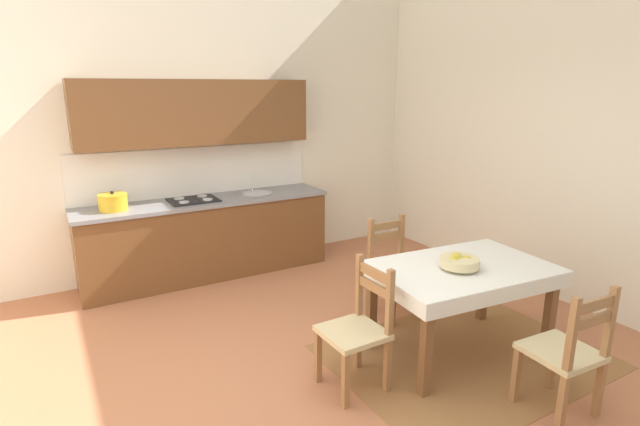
% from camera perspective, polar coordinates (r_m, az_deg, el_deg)
% --- Properties ---
extents(ground_plane, '(6.46, 6.34, 0.10)m').
position_cam_1_polar(ground_plane, '(3.78, -0.50, -20.55)').
color(ground_plane, '#B7704C').
extents(wall_back, '(6.46, 0.12, 4.02)m').
position_cam_1_polar(wall_back, '(5.83, -15.31, 12.93)').
color(wall_back, silver).
rests_on(wall_back, ground_plane).
extents(wall_right, '(0.12, 6.34, 4.02)m').
position_cam_1_polar(wall_right, '(5.26, 29.77, 11.43)').
color(wall_right, silver).
rests_on(wall_right, ground_plane).
extents(area_rug, '(2.10, 1.60, 0.01)m').
position_cam_1_polar(area_rug, '(4.29, 16.59, -15.76)').
color(area_rug, '#97653A').
rests_on(area_rug, ground_plane).
extents(kitchen_cabinetry, '(2.79, 0.63, 2.20)m').
position_cam_1_polar(kitchen_cabinetry, '(5.66, -13.37, 1.21)').
color(kitchen_cabinetry, brown).
rests_on(kitchen_cabinetry, ground_plane).
extents(dining_table, '(1.47, 1.03, 0.75)m').
position_cam_1_polar(dining_table, '(4.08, 16.20, -7.64)').
color(dining_table, brown).
rests_on(dining_table, ground_plane).
extents(dining_chair_kitchen_side, '(0.42, 0.42, 0.93)m').
position_cam_1_polar(dining_chair_kitchen_side, '(4.70, 8.67, -6.58)').
color(dining_chair_kitchen_side, '#D1BC89').
rests_on(dining_chair_kitchen_side, ground_plane).
extents(dining_chair_tv_side, '(0.43, 0.43, 0.93)m').
position_cam_1_polar(dining_chair_tv_side, '(3.59, 4.41, -13.43)').
color(dining_chair_tv_side, '#D1BC89').
rests_on(dining_chair_tv_side, ground_plane).
extents(dining_chair_camera_side, '(0.44, 0.44, 0.93)m').
position_cam_1_polar(dining_chair_camera_side, '(3.68, 26.87, -14.42)').
color(dining_chair_camera_side, '#D1BC89').
rests_on(dining_chair_camera_side, ground_plane).
extents(fruit_bowl, '(0.30, 0.30, 0.12)m').
position_cam_1_polar(fruit_bowl, '(3.93, 15.96, -5.53)').
color(fruit_bowl, beige).
rests_on(fruit_bowl, dining_table).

